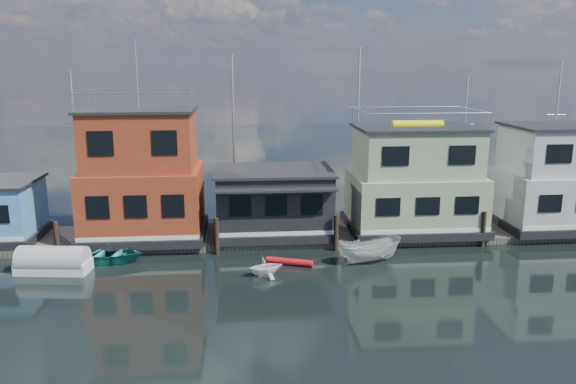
{
  "coord_description": "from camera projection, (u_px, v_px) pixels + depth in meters",
  "views": [
    {
      "loc": [
        -2.54,
        -22.15,
        10.86
      ],
      "look_at": [
        0.4,
        12.0,
        3.0
      ],
      "focal_mm": 35.0,
      "sensor_mm": 36.0,
      "label": 1
    }
  ],
  "objects": [
    {
      "name": "ground",
      "position": [
        303.0,
        322.0,
        24.16
      ],
      "size": [
        160.0,
        160.0,
        0.0
      ],
      "primitive_type": "plane",
      "color": "black",
      "rests_on": "ground"
    },
    {
      "name": "dock",
      "position": [
        282.0,
        235.0,
        35.76
      ],
      "size": [
        48.0,
        5.0,
        0.4
      ],
      "primitive_type": "cube",
      "color": "#595147",
      "rests_on": "ground"
    },
    {
      "name": "houseboat_red",
      "position": [
        143.0,
        177.0,
        34.18
      ],
      "size": [
        7.4,
        5.9,
        11.86
      ],
      "color": "black",
      "rests_on": "dock"
    },
    {
      "name": "houseboat_dark",
      "position": [
        274.0,
        201.0,
        35.21
      ],
      "size": [
        7.4,
        6.1,
        4.06
      ],
      "color": "black",
      "rests_on": "dock"
    },
    {
      "name": "houseboat_green",
      "position": [
        415.0,
        181.0,
        35.72
      ],
      "size": [
        8.4,
        5.9,
        7.03
      ],
      "color": "black",
      "rests_on": "dock"
    },
    {
      "name": "houseboat_white",
      "position": [
        564.0,
        179.0,
        36.56
      ],
      "size": [
        8.4,
        5.9,
        6.66
      ],
      "color": "black",
      "rests_on": "dock"
    },
    {
      "name": "pilings",
      "position": [
        280.0,
        234.0,
        32.82
      ],
      "size": [
        42.28,
        0.28,
        2.2
      ],
      "color": "#2D2116",
      "rests_on": "ground"
    },
    {
      "name": "background_masts",
      "position": [
        341.0,
        138.0,
        40.79
      ],
      "size": [
        36.4,
        0.16,
        12.0
      ],
      "color": "silver",
      "rests_on": "ground"
    },
    {
      "name": "dinghy_teal",
      "position": [
        104.0,
        254.0,
        31.46
      ],
      "size": [
        4.94,
        3.92,
        0.92
      ],
      "primitive_type": "imported",
      "rotation": [
        0.0,
        0.0,
        1.39
      ],
      "color": "teal",
      "rests_on": "ground"
    },
    {
      "name": "tarp_runabout",
      "position": [
        53.0,
        262.0,
        29.81
      ],
      "size": [
        3.93,
        1.96,
        1.53
      ],
      "rotation": [
        0.0,
        0.0,
        -0.12
      ],
      "color": "silver",
      "rests_on": "ground"
    },
    {
      "name": "dinghy_white",
      "position": [
        265.0,
        266.0,
        29.33
      ],
      "size": [
        2.32,
        2.14,
        1.02
      ],
      "primitive_type": "imported",
      "rotation": [
        0.0,
        0.0,
        1.86
      ],
      "color": "white",
      "rests_on": "ground"
    },
    {
      "name": "motorboat",
      "position": [
        369.0,
        251.0,
        31.2
      ],
      "size": [
        3.83,
        1.87,
        1.42
      ],
      "primitive_type": "imported",
      "rotation": [
        0.0,
        0.0,
        1.71
      ],
      "color": "silver",
      "rests_on": "ground"
    },
    {
      "name": "red_kayak",
      "position": [
        290.0,
        262.0,
        30.94
      ],
      "size": [
        2.58,
        1.28,
        0.38
      ],
      "primitive_type": "cylinder",
      "rotation": [
        0.0,
        1.57,
        -0.36
      ],
      "color": "red",
      "rests_on": "ground"
    }
  ]
}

